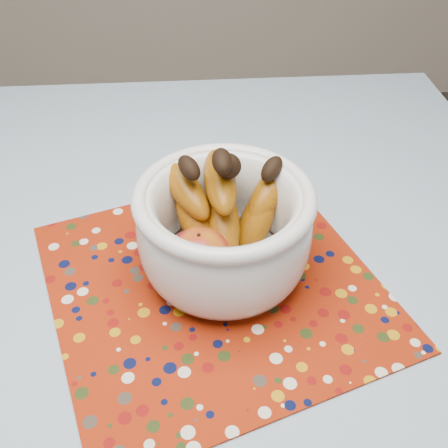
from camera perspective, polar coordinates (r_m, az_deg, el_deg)
name	(u,v)px	position (r m, az deg, el deg)	size (l,w,h in m)	color
table	(154,320)	(0.85, -7.68, -10.37)	(1.20, 1.20, 0.75)	brown
tablecloth	(149,286)	(0.79, -8.21, -6.65)	(1.32, 1.32, 0.01)	#6081A0
placemat	(213,284)	(0.77, -1.16, -6.53)	(0.45, 0.45, 0.00)	maroon
fruit_bowl	(224,221)	(0.73, 0.04, 0.27)	(0.28, 0.26, 0.20)	silver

